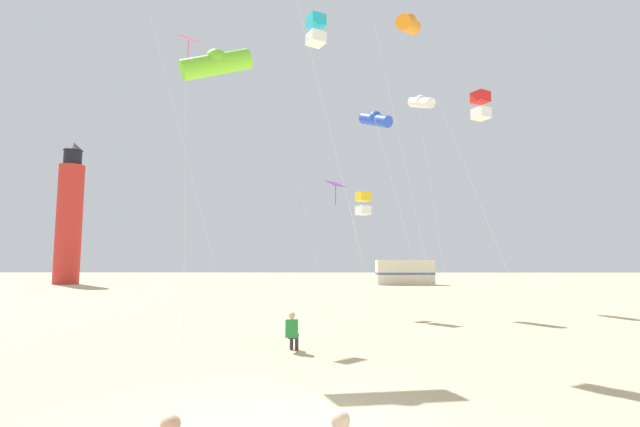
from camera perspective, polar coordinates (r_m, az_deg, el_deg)
kite_flyer_standing at (r=13.92m, az=-3.48°, el=-14.40°), size 0.38×0.54×1.16m
kite_diamond_rainbow at (r=23.56m, az=-16.13°, el=18.92°), size 3.41×3.06×13.40m
kite_box_cyan at (r=18.80m, az=-0.50°, el=21.92°), size 2.96×2.73×12.05m
kite_tube_lime at (r=16.85m, az=-12.86°, el=17.86°), size 2.57×2.01×10.12m
kite_box_gold at (r=23.03m, az=5.42°, el=1.24°), size 1.13×1.13×6.12m
kite_box_scarlet at (r=20.55m, az=19.48°, el=12.59°), size 2.92×2.45×9.67m
kite_tube_orange at (r=23.69m, az=11.05°, el=22.22°), size 2.59×3.05×14.52m
kite_tube_white at (r=32.66m, az=12.55°, el=13.45°), size 2.13×2.63×14.15m
kite_diamond_violet at (r=24.82m, az=1.80°, el=3.17°), size 2.61×2.61×7.06m
kite_tube_blue at (r=27.70m, az=6.96°, el=11.63°), size 3.64×3.89×11.72m
lighthouse_distant at (r=61.02m, az=-28.87°, el=-0.37°), size 2.80×2.80×16.80m
rv_van_cream at (r=53.03m, az=10.54°, el=-7.26°), size 6.48×2.45×2.80m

